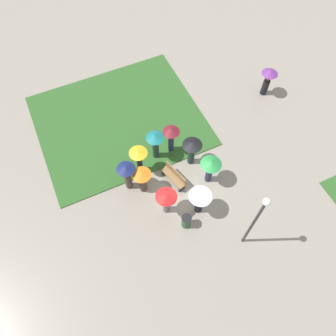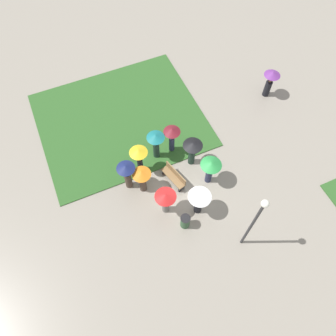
# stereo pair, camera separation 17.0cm
# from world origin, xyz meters

# --- Properties ---
(ground_plane) EXTENTS (90.00, 90.00, 0.00)m
(ground_plane) POSITION_xyz_m (0.00, 0.00, 0.00)
(ground_plane) COLOR gray
(lawn_patch_near) EXTENTS (8.18, 9.41, 0.06)m
(lawn_patch_near) POSITION_xyz_m (-5.58, -1.73, 0.03)
(lawn_patch_near) COLOR #2D5B26
(lawn_patch_near) RESTS_ON ground_plane
(park_bench) EXTENTS (1.60, 0.81, 0.90)m
(park_bench) POSITION_xyz_m (-0.55, -0.49, 0.46)
(park_bench) COLOR brown
(park_bench) RESTS_ON ground_plane
(lamp_post) EXTENTS (0.32, 0.32, 4.67)m
(lamp_post) POSITION_xyz_m (3.83, 1.09, 2.98)
(lamp_post) COLOR #2D2D30
(lamp_post) RESTS_ON ground_plane
(trash_bin) EXTENTS (0.49, 0.49, 0.86)m
(trash_bin) POSITION_xyz_m (1.94, -1.02, 0.43)
(trash_bin) COLOR #335638
(trash_bin) RESTS_ON ground_plane
(crowd_person_maroon) EXTENTS (0.91, 0.91, 1.93)m
(crowd_person_maroon) POSITION_xyz_m (-2.40, 0.19, 1.37)
(crowd_person_maroon) COLOR #282D47
(crowd_person_maroon) RESTS_ON ground_plane
(crowd_person_green) EXTENTS (1.08, 1.08, 1.80)m
(crowd_person_green) POSITION_xyz_m (0.15, 1.17, 1.30)
(crowd_person_green) COLOR #282D47
(crowd_person_green) RESTS_ON ground_plane
(crowd_person_teal) EXTENTS (0.95, 0.95, 1.96)m
(crowd_person_teal) POSITION_xyz_m (-2.36, -0.75, 1.33)
(crowd_person_teal) COLOR #1E3328
(crowd_person_teal) RESTS_ON ground_plane
(crowd_person_orange) EXTENTS (0.96, 0.96, 1.80)m
(crowd_person_orange) POSITION_xyz_m (-0.75, -2.16, 1.24)
(crowd_person_orange) COLOR #47382D
(crowd_person_orange) RESTS_ON ground_plane
(crowd_person_navy) EXTENTS (0.93, 0.93, 1.97)m
(crowd_person_navy) POSITION_xyz_m (-1.24, -2.77, 1.26)
(crowd_person_navy) COLOR #47382D
(crowd_person_navy) RESTS_ON ground_plane
(crowd_person_black) EXTENTS (1.03, 1.03, 1.82)m
(crowd_person_black) POSITION_xyz_m (-1.23, 0.84, 1.26)
(crowd_person_black) COLOR #1E3328
(crowd_person_black) RESTS_ON ground_plane
(crowd_person_white) EXTENTS (1.12, 1.12, 1.80)m
(crowd_person_white) POSITION_xyz_m (1.48, -0.11, 1.28)
(crowd_person_white) COLOR black
(crowd_person_white) RESTS_ON ground_plane
(crowd_person_red) EXTENTS (1.05, 1.05, 1.75)m
(crowd_person_red) POSITION_xyz_m (0.82, -1.57, 1.24)
(crowd_person_red) COLOR slate
(crowd_person_red) RESTS_ON ground_plane
(crowd_person_yellow) EXTENTS (0.94, 0.94, 1.94)m
(crowd_person_yellow) POSITION_xyz_m (-1.88, -1.87, 1.41)
(crowd_person_yellow) COLOR black
(crowd_person_yellow) RESTS_ON ground_plane
(lone_walker_far_path) EXTENTS (0.96, 0.96, 1.86)m
(lone_walker_far_path) POSITION_xyz_m (-3.84, 7.27, 1.21)
(lone_walker_far_path) COLOR black
(lone_walker_far_path) RESTS_ON ground_plane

